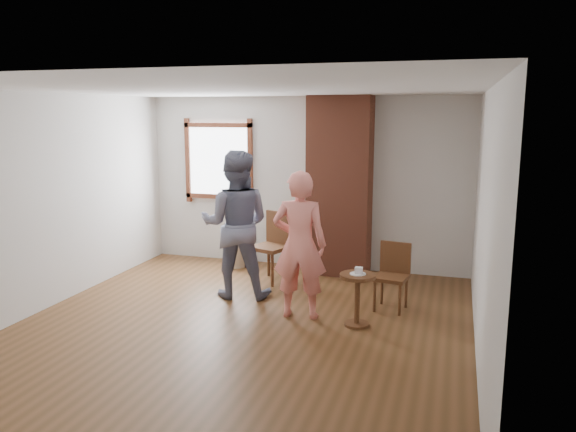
# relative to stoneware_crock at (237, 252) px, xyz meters

# --- Properties ---
(ground) EXTENTS (5.50, 5.50, 0.00)m
(ground) POSITION_rel_stoneware_crock_xyz_m (0.99, -2.40, -0.22)
(ground) COLOR brown
(ground) RESTS_ON ground
(room_shell) EXTENTS (5.04, 5.52, 2.62)m
(room_shell) POSITION_rel_stoneware_crock_xyz_m (0.93, -1.79, 1.59)
(room_shell) COLOR silver
(room_shell) RESTS_ON ground
(brick_chimney) EXTENTS (0.90, 0.50, 2.60)m
(brick_chimney) POSITION_rel_stoneware_crock_xyz_m (1.59, 0.10, 1.08)
(brick_chimney) COLOR #994D36
(brick_chimney) RESTS_ON ground
(stoneware_crock) EXTENTS (0.34, 0.34, 0.43)m
(stoneware_crock) POSITION_rel_stoneware_crock_xyz_m (0.00, 0.00, 0.00)
(stoneware_crock) COLOR tan
(stoneware_crock) RESTS_ON ground
(dark_pot) EXTENTS (0.16, 0.16, 0.15)m
(dark_pot) POSITION_rel_stoneware_crock_xyz_m (0.12, 0.00, -0.14)
(dark_pot) COLOR black
(dark_pot) RESTS_ON ground
(dining_chair_left) EXTENTS (0.59, 0.59, 0.98)m
(dining_chair_left) POSITION_rel_stoneware_crock_xyz_m (0.78, -0.52, 0.33)
(dining_chair_left) COLOR brown
(dining_chair_left) RESTS_ON ground
(dining_chair_right) EXTENTS (0.43, 0.43, 0.81)m
(dining_chair_right) POSITION_rel_stoneware_crock_xyz_m (2.53, -1.22, 0.24)
(dining_chair_right) COLOR brown
(dining_chair_right) RESTS_ON ground
(side_table) EXTENTS (0.40, 0.40, 0.60)m
(side_table) POSITION_rel_stoneware_crock_xyz_m (2.23, -1.92, 0.19)
(side_table) COLOR brown
(side_table) RESTS_ON ground
(cake_plate) EXTENTS (0.18, 0.18, 0.01)m
(cake_plate) POSITION_rel_stoneware_crock_xyz_m (2.23, -1.92, 0.39)
(cake_plate) COLOR white
(cake_plate) RESTS_ON side_table
(cake_slice) EXTENTS (0.08, 0.07, 0.06)m
(cake_slice) POSITION_rel_stoneware_crock_xyz_m (2.24, -1.92, 0.42)
(cake_slice) COLOR white
(cake_slice) RESTS_ON cake_plate
(man) EXTENTS (1.05, 0.89, 1.90)m
(man) POSITION_rel_stoneware_crock_xyz_m (0.54, -1.32, 0.73)
(man) COLOR #141637
(man) RESTS_ON ground
(person_pink) EXTENTS (0.67, 0.48, 1.72)m
(person_pink) POSITION_rel_stoneware_crock_xyz_m (1.53, -1.82, 0.64)
(person_pink) COLOR #FC8A7E
(person_pink) RESTS_ON ground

